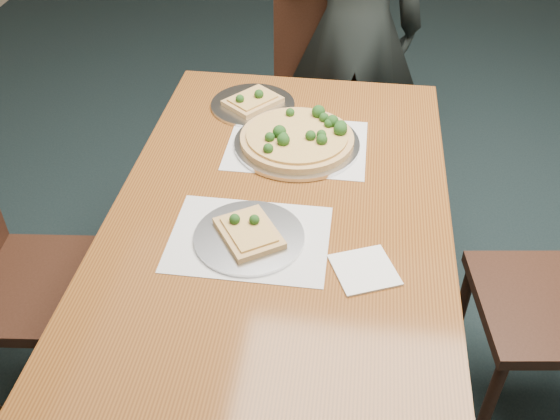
# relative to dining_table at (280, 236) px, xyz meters

# --- Properties ---
(ground) EXTENTS (8.00, 8.00, 0.00)m
(ground) POSITION_rel_dining_table_xyz_m (0.46, 0.23, -0.66)
(ground) COLOR black
(ground) RESTS_ON ground
(dining_table) EXTENTS (0.90, 1.50, 0.75)m
(dining_table) POSITION_rel_dining_table_xyz_m (0.00, 0.00, 0.00)
(dining_table) COLOR #623413
(dining_table) RESTS_ON ground
(chair_far) EXTENTS (0.43, 0.43, 0.91)m
(chair_far) POSITION_rel_dining_table_xyz_m (0.02, 1.12, -0.14)
(chair_far) COLOR black
(chair_far) RESTS_ON ground
(chair_left) EXTENTS (0.46, 0.46, 0.91)m
(chair_left) POSITION_rel_dining_table_xyz_m (-0.78, -0.10, -0.14)
(chair_left) COLOR black
(chair_left) RESTS_ON ground
(diner) EXTENTS (0.59, 0.40, 1.55)m
(diner) POSITION_rel_dining_table_xyz_m (0.15, 1.16, 0.11)
(diner) COLOR black
(diner) RESTS_ON ground
(placemat_main) EXTENTS (0.42, 0.32, 0.00)m
(placemat_main) POSITION_rel_dining_table_xyz_m (0.01, 0.31, 0.09)
(placemat_main) COLOR white
(placemat_main) RESTS_ON dining_table
(placemat_near) EXTENTS (0.40, 0.30, 0.00)m
(placemat_near) POSITION_rel_dining_table_xyz_m (-0.06, -0.12, 0.09)
(placemat_near) COLOR white
(placemat_near) RESTS_ON dining_table
(pizza_pan) EXTENTS (0.38, 0.38, 0.07)m
(pizza_pan) POSITION_rel_dining_table_xyz_m (0.01, 0.32, 0.12)
(pizza_pan) COLOR silver
(pizza_pan) RESTS_ON dining_table
(slice_plate_near) EXTENTS (0.28, 0.28, 0.05)m
(slice_plate_near) POSITION_rel_dining_table_xyz_m (-0.06, -0.12, 0.11)
(slice_plate_near) COLOR silver
(slice_plate_near) RESTS_ON dining_table
(slice_plate_far) EXTENTS (0.28, 0.28, 0.06)m
(slice_plate_far) POSITION_rel_dining_table_xyz_m (-0.16, 0.53, 0.10)
(slice_plate_far) COLOR silver
(slice_plate_far) RESTS_ON dining_table
(napkin) EXTENTS (0.18, 0.18, 0.01)m
(napkin) POSITION_rel_dining_table_xyz_m (0.23, -0.20, 0.09)
(napkin) COLOR white
(napkin) RESTS_ON dining_table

